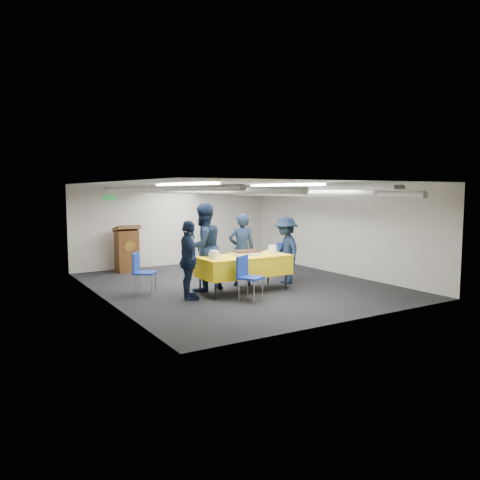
% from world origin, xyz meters
% --- Properties ---
extents(ground, '(7.00, 7.00, 0.00)m').
position_xyz_m(ground, '(0.00, 0.00, 0.00)').
color(ground, black).
rests_on(ground, ground).
extents(room_shell, '(6.00, 7.00, 2.30)m').
position_xyz_m(room_shell, '(0.09, 0.41, 1.81)').
color(room_shell, beige).
rests_on(room_shell, ground).
extents(serving_table, '(1.97, 0.91, 0.77)m').
position_xyz_m(serving_table, '(-0.27, -0.68, 0.56)').
color(serving_table, black).
rests_on(serving_table, ground).
extents(sheet_cake, '(0.57, 0.44, 0.10)m').
position_xyz_m(sheet_cake, '(-0.16, -0.60, 0.82)').
color(sheet_cake, white).
rests_on(sheet_cake, serving_table).
extents(plate_stack_left, '(0.22, 0.22, 0.16)m').
position_xyz_m(plate_stack_left, '(-1.01, -0.73, 0.85)').
color(plate_stack_left, white).
rests_on(plate_stack_left, serving_table).
extents(plate_stack_right, '(0.20, 0.20, 0.18)m').
position_xyz_m(plate_stack_right, '(0.43, -0.73, 0.85)').
color(plate_stack_right, white).
rests_on(plate_stack_right, serving_table).
extents(podium, '(0.62, 0.53, 1.25)m').
position_xyz_m(podium, '(-1.60, 3.05, 0.61)').
color(podium, brown).
rests_on(podium, ground).
extents(chair_near, '(0.57, 0.57, 0.87)m').
position_xyz_m(chair_near, '(-0.62, -1.36, 0.53)').
color(chair_near, gray).
rests_on(chair_near, ground).
extents(chair_right, '(0.56, 0.56, 0.87)m').
position_xyz_m(chair_right, '(1.30, 0.05, 0.53)').
color(chair_right, gray).
rests_on(chair_right, ground).
extents(chair_left, '(0.59, 0.59, 0.87)m').
position_xyz_m(chair_left, '(-2.21, 0.22, 0.53)').
color(chair_left, gray).
rests_on(chair_left, ground).
extents(sailor_a, '(0.69, 0.57, 1.63)m').
position_xyz_m(sailor_a, '(0.04, -0.09, 0.82)').
color(sailor_a, black).
rests_on(sailor_a, ground).
extents(sailor_b, '(1.02, 0.85, 1.87)m').
position_xyz_m(sailor_b, '(-0.94, -0.12, 0.94)').
color(sailor_b, black).
rests_on(sailor_b, ground).
extents(sailor_c, '(0.62, 0.98, 1.56)m').
position_xyz_m(sailor_c, '(-1.56, -0.71, 0.78)').
color(sailor_c, black).
rests_on(sailor_c, ground).
extents(sailor_d, '(0.77, 1.09, 1.54)m').
position_xyz_m(sailor_d, '(1.04, -0.40, 0.77)').
color(sailor_d, black).
rests_on(sailor_d, ground).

